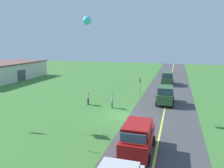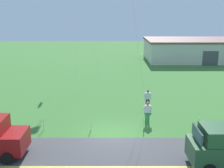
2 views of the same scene
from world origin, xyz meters
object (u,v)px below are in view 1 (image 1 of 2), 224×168
Objects in this scene: person_adult_companion at (112,101)px; kite_green_far at (87,21)px; person_adult_near at (88,98)px; car_parked_east_far at (167,78)px; car_parked_west_near at (138,137)px; stop_sign at (140,83)px; car_suv_foreground at (165,95)px; warehouse_distant at (1,71)px.

kite_green_far is at bearing 23.66° from person_adult_companion.
kite_green_far is at bearing -179.39° from person_adult_near.
kite_green_far is (-6.30, 12.88, 9.90)m from car_parked_east_far.
car_parked_west_near is (-26.47, 0.82, 0.00)m from car_parked_east_far.
car_parked_west_near is 12.90m from person_adult_near.
car_parked_east_far is 18.53m from person_adult_near.
stop_sign is 8.75m from person_adult_near.
car_parked_west_near reaches higher than person_adult_near.
car_parked_east_far is at bearing 1.47° from car_suv_foreground.
car_parked_east_far is at bearing -29.75° from person_adult_companion.
car_suv_foreground reaches higher than person_adult_companion.
car_parked_east_far and car_parked_west_near have the same top height.
person_adult_companion is 16.32m from kite_green_far.
car_parked_east_far is 10.07m from stop_sign.
car_parked_west_near is 25.50m from kite_green_far.
car_parked_east_far is 0.37× the size of kite_green_far.
stop_sign is at bearing 45.63° from car_suv_foreground.
person_adult_near is at bearing 109.18° from car_suv_foreground.
kite_green_far reaches higher than stop_sign.
stop_sign reaches higher than car_parked_west_near.
car_parked_east_far is at bearing -20.16° from stop_sign.
kite_green_far is at bearing -95.39° from warehouse_distant.
warehouse_distant reaches higher than person_adult_near.
car_suv_foreground is 0.37× the size of kite_green_far.
car_parked_west_near is 2.75× the size of person_adult_companion.
warehouse_distant is (22.06, 32.14, 0.60)m from car_parked_west_near.
stop_sign reaches higher than person_adult_companion.
person_adult_near is 0.14× the size of kite_green_far.
person_adult_companion is at bearing 161.62° from car_parked_east_far.
car_parked_east_far is at bearing 130.04° from person_adult_near.
stop_sign is (3.72, 3.80, 0.65)m from car_suv_foreground.
warehouse_distant is (-4.40, 32.96, 0.60)m from car_parked_east_far.
person_adult_near is at bearing 151.72° from car_parked_east_far.
kite_green_far is (10.02, 4.11, 10.19)m from person_adult_near.
warehouse_distant is (12.34, 27.39, 0.89)m from person_adult_companion.
warehouse_distant reaches higher than car_parked_east_far.
person_adult_companion is (-0.42, -3.21, 0.00)m from person_adult_near.
kite_green_far is (20.17, 12.06, 9.90)m from car_parked_west_near.
car_suv_foreground reaches higher than person_adult_near.
kite_green_far reaches higher than warehouse_distant.
warehouse_distant is (8.74, 33.30, 0.60)m from car_suv_foreground.
car_suv_foreground is 34.43m from warehouse_distant.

